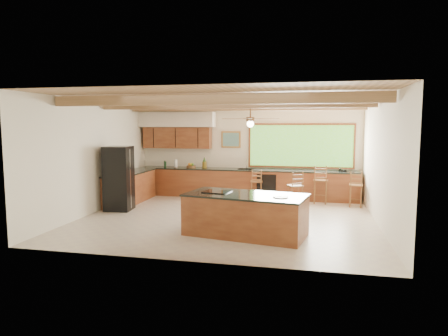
# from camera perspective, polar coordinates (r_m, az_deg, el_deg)

# --- Properties ---
(ground) EXTENTS (7.20, 7.20, 0.00)m
(ground) POSITION_cam_1_polar(r_m,az_deg,el_deg) (10.11, 0.43, -7.17)
(ground) COLOR #C2B1A1
(ground) RESTS_ON ground
(room_shell) EXTENTS (7.27, 6.54, 3.02)m
(room_shell) POSITION_cam_1_polar(r_m,az_deg,el_deg) (10.51, 0.28, 5.52)
(room_shell) COLOR silver
(room_shell) RESTS_ON ground
(counter_run) EXTENTS (7.12, 3.10, 1.28)m
(counter_run) POSITION_cam_1_polar(r_m,az_deg,el_deg) (12.62, -0.83, -2.32)
(counter_run) COLOR brown
(counter_run) RESTS_ON ground
(island) EXTENTS (2.70, 1.61, 0.90)m
(island) POSITION_cam_1_polar(r_m,az_deg,el_deg) (8.55, 3.09, -6.65)
(island) COLOR brown
(island) RESTS_ON ground
(refrigerator) EXTENTS (0.75, 0.73, 1.75)m
(refrigerator) POSITION_cam_1_polar(r_m,az_deg,el_deg) (11.27, -14.81, -1.45)
(refrigerator) COLOR black
(refrigerator) RESTS_ON ground
(bar_stool_a) EXTENTS (0.49, 0.49, 1.05)m
(bar_stool_a) POSITION_cam_1_polar(r_m,az_deg,el_deg) (11.31, 10.14, -2.62)
(bar_stool_a) COLOR brown
(bar_stool_a) RESTS_ON ground
(bar_stool_b) EXTENTS (0.40, 0.40, 0.99)m
(bar_stool_b) POSITION_cam_1_polar(r_m,az_deg,el_deg) (12.26, 4.62, -2.03)
(bar_stool_b) COLOR brown
(bar_stool_b) RESTS_ON ground
(bar_stool_c) EXTENTS (0.45, 0.45, 1.15)m
(bar_stool_c) POSITION_cam_1_polar(r_m,az_deg,el_deg) (12.13, 13.67, -1.81)
(bar_stool_c) COLOR brown
(bar_stool_c) RESTS_ON ground
(bar_stool_d) EXTENTS (0.41, 0.41, 1.04)m
(bar_stool_d) POSITION_cam_1_polar(r_m,az_deg,el_deg) (11.89, 18.36, -2.44)
(bar_stool_d) COLOR brown
(bar_stool_d) RESTS_ON ground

